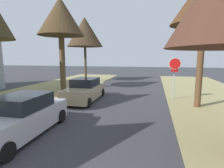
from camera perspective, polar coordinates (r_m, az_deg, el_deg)
name	(u,v)px	position (r m, az deg, el deg)	size (l,w,h in m)	color
stop_sign_far	(175,70)	(13.26, 19.50, 4.35)	(0.81, 0.35, 2.97)	#9EA0A5
street_tree_right_mid_b	(205,0)	(12.22, 27.69, 22.81)	(3.71, 3.71, 7.66)	brown
street_tree_left_mid_b	(61,17)	(17.50, -16.24, 19.90)	(4.14, 4.14, 8.33)	brown
street_tree_left_far	(85,32)	(23.08, -8.77, 16.20)	(4.44, 4.44, 7.94)	#4B3D2B
parked_sedan_silver	(20,117)	(7.92, -27.42, -9.44)	(2.05, 4.45, 1.57)	#BCBCC1
parked_sedan_tan	(85,90)	(12.82, -8.76, -2.00)	(2.05, 4.45, 1.57)	tan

